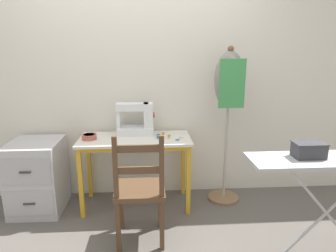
{
  "coord_description": "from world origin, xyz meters",
  "views": [
    {
      "loc": [
        0.13,
        -2.56,
        1.55
      ],
      "look_at": [
        0.32,
        0.22,
        0.84
      ],
      "focal_mm": 32.0,
      "sensor_mm": 36.0,
      "label": 1
    }
  ],
  "objects": [
    {
      "name": "scissors",
      "position": [
        0.42,
        0.17,
        0.72
      ],
      "size": [
        0.1,
        0.13,
        0.01
      ],
      "color": "silver",
      "rests_on": "sewing_table"
    },
    {
      "name": "wooden_chair",
      "position": [
        0.06,
        -0.36,
        0.45
      ],
      "size": [
        0.4,
        0.38,
        0.95
      ],
      "color": "#513823",
      "rests_on": "ground_plane"
    },
    {
      "name": "thread_spool_far_edge",
      "position": [
        0.33,
        0.22,
        0.73
      ],
      "size": [
        0.03,
        0.03,
        0.03
      ],
      "color": "yellow",
      "rests_on": "sewing_table"
    },
    {
      "name": "thread_spool_near_machine",
      "position": [
        0.23,
        0.21,
        0.74
      ],
      "size": [
        0.04,
        0.04,
        0.04
      ],
      "color": "#2875C1",
      "rests_on": "sewing_table"
    },
    {
      "name": "thread_spool_mid_table",
      "position": [
        0.28,
        0.34,
        0.73
      ],
      "size": [
        0.03,
        0.03,
        0.03
      ],
      "color": "orange",
      "rests_on": "sewing_table"
    },
    {
      "name": "dress_form",
      "position": [
        0.92,
        0.3,
        1.15
      ],
      "size": [
        0.32,
        0.32,
        1.59
      ],
      "color": "#846647",
      "rests_on": "ground_plane"
    },
    {
      "name": "wall_back",
      "position": [
        0.0,
        0.56,
        1.27
      ],
      "size": [
        10.0,
        0.05,
        2.55
      ],
      "color": "silver",
      "rests_on": "ground_plane"
    },
    {
      "name": "ground_plane",
      "position": [
        0.0,
        0.0,
        0.0
      ],
      "size": [
        14.0,
        14.0,
        0.0
      ],
      "primitive_type": "plane",
      "color": "#5B5651"
    },
    {
      "name": "fabric_bowl",
      "position": [
        -0.44,
        0.23,
        0.74
      ],
      "size": [
        0.14,
        0.14,
        0.05
      ],
      "color": "#B25647",
      "rests_on": "sewing_table"
    },
    {
      "name": "storage_box",
      "position": [
        1.23,
        -0.68,
        0.88
      ],
      "size": [
        0.21,
        0.13,
        0.11
      ],
      "color": "#333338",
      "rests_on": "ironing_board"
    },
    {
      "name": "ironing_board",
      "position": [
        1.41,
        -0.7,
        0.78
      ],
      "size": [
        1.18,
        0.33,
        0.83
      ],
      "color": "#ADB2B7",
      "rests_on": "ground_plane"
    },
    {
      "name": "filing_cabinet",
      "position": [
        -0.96,
        0.23,
        0.35
      ],
      "size": [
        0.47,
        0.54,
        0.7
      ],
      "color": "#B7B7BC",
      "rests_on": "ground_plane"
    },
    {
      "name": "sewing_machine",
      "position": [
        0.02,
        0.38,
        0.87
      ],
      "size": [
        0.38,
        0.18,
        0.34
      ],
      "color": "white",
      "rests_on": "sewing_table"
    },
    {
      "name": "sewing_table",
      "position": [
        0.0,
        0.24,
        0.62
      ],
      "size": [
        1.08,
        0.5,
        0.72
      ],
      "color": "silver",
      "rests_on": "ground_plane"
    }
  ]
}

